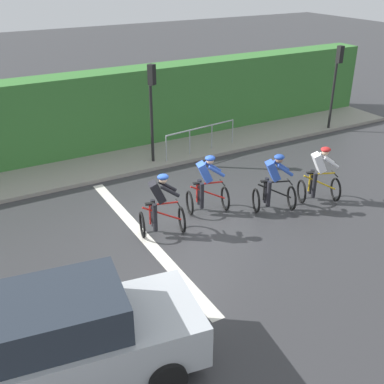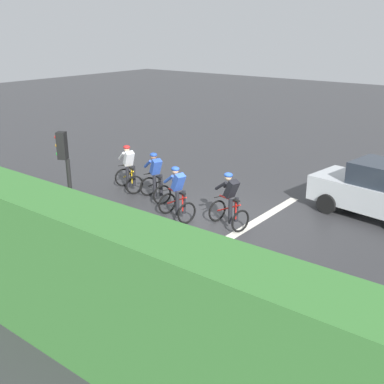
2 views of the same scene
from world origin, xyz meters
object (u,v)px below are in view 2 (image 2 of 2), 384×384
(cyclist_lead, at_px, (129,169))
(traffic_light_near_crossing, at_px, (67,178))
(cyclist_fourth, at_px, (230,202))
(car_silver, at_px, (382,191))
(cyclist_second, at_px, (155,178))
(cyclist_mid, at_px, (177,194))
(pedestrian_railing_kerbside, at_px, (30,217))

(cyclist_lead, bearing_deg, traffic_light_near_crossing, -149.21)
(cyclist_fourth, bearing_deg, car_silver, -43.44)
(cyclist_fourth, height_order, traffic_light_near_crossing, traffic_light_near_crossing)
(cyclist_fourth, distance_m, car_silver, 4.77)
(cyclist_lead, distance_m, traffic_light_near_crossing, 5.80)
(cyclist_second, relative_size, car_silver, 0.39)
(cyclist_lead, distance_m, cyclist_fourth, 4.75)
(cyclist_lead, distance_m, cyclist_mid, 3.27)
(cyclist_second, relative_size, pedestrian_railing_kerbside, 0.56)
(cyclist_lead, bearing_deg, cyclist_mid, -108.06)
(cyclist_second, relative_size, cyclist_mid, 1.00)
(cyclist_lead, relative_size, cyclist_fourth, 1.00)
(car_silver, bearing_deg, cyclist_second, 115.37)
(traffic_light_near_crossing, relative_size, pedestrian_railing_kerbside, 1.13)
(cyclist_second, xyz_separation_m, cyclist_fourth, (-0.36, -3.25, 0.00))
(car_silver, height_order, pedestrian_railing_kerbside, car_silver)
(traffic_light_near_crossing, bearing_deg, cyclist_mid, -3.39)
(cyclist_mid, height_order, cyclist_fourth, same)
(cyclist_lead, height_order, traffic_light_near_crossing, traffic_light_near_crossing)
(cyclist_second, height_order, car_silver, car_silver)
(traffic_light_near_crossing, height_order, pedestrian_railing_kerbside, traffic_light_near_crossing)
(cyclist_mid, bearing_deg, traffic_light_near_crossing, 176.61)
(cyclist_second, xyz_separation_m, traffic_light_near_crossing, (-4.64, -1.42, 1.43))
(car_silver, bearing_deg, traffic_light_near_crossing, 146.53)
(cyclist_lead, relative_size, car_silver, 0.39)
(cyclist_fourth, bearing_deg, cyclist_lead, 83.28)
(cyclist_second, xyz_separation_m, pedestrian_railing_kerbside, (-4.59, 0.40, -0.03))
(cyclist_lead, xyz_separation_m, cyclist_fourth, (-0.56, -4.71, 0.00))
(cyclist_second, height_order, traffic_light_near_crossing, traffic_light_near_crossing)
(pedestrian_railing_kerbside, bearing_deg, cyclist_fourth, -40.83)
(cyclist_second, distance_m, traffic_light_near_crossing, 5.05)
(cyclist_mid, relative_size, pedestrian_railing_kerbside, 0.56)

